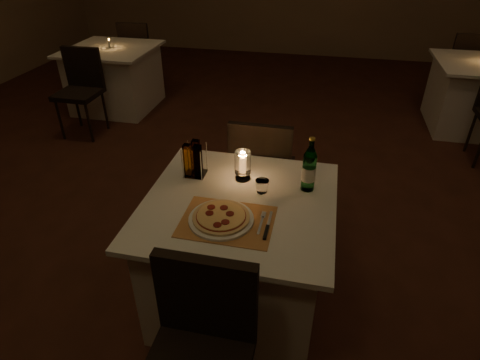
% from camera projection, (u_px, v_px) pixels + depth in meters
% --- Properties ---
extents(floor, '(8.00, 10.00, 0.02)m').
position_uv_depth(floor, '(224.00, 226.00, 3.10)').
color(floor, '#452016').
rests_on(floor, ground).
extents(main_table, '(1.00, 1.00, 0.74)m').
position_uv_depth(main_table, '(239.00, 253.00, 2.30)').
color(main_table, silver).
rests_on(main_table, ground).
extents(chair_near, '(0.42, 0.42, 0.90)m').
position_uv_depth(chair_near, '(201.00, 340.00, 1.61)').
color(chair_near, black).
rests_on(chair_near, ground).
extents(chair_far, '(0.42, 0.42, 0.90)m').
position_uv_depth(chair_far, '(261.00, 165.00, 2.79)').
color(chair_far, black).
rests_on(chair_far, ground).
extents(placemat, '(0.45, 0.34, 0.00)m').
position_uv_depth(placemat, '(227.00, 221.00, 1.95)').
color(placemat, '#BA7940').
rests_on(placemat, main_table).
extents(plate, '(0.32, 0.32, 0.01)m').
position_uv_depth(plate, '(221.00, 219.00, 1.96)').
color(plate, white).
rests_on(plate, placemat).
extents(pizza, '(0.28, 0.28, 0.02)m').
position_uv_depth(pizza, '(221.00, 216.00, 1.95)').
color(pizza, '#D8B77F').
rests_on(pizza, plate).
extents(fork, '(0.02, 0.18, 0.00)m').
position_uv_depth(fork, '(262.00, 221.00, 1.95)').
color(fork, silver).
rests_on(fork, placemat).
extents(knife, '(0.02, 0.22, 0.01)m').
position_uv_depth(knife, '(267.00, 229.00, 1.89)').
color(knife, black).
rests_on(knife, placemat).
extents(tumbler, '(0.07, 0.07, 0.07)m').
position_uv_depth(tumbler, '(262.00, 186.00, 2.15)').
color(tumbler, white).
rests_on(tumbler, main_table).
extents(water_bottle, '(0.07, 0.07, 0.31)m').
position_uv_depth(water_bottle, '(309.00, 169.00, 2.13)').
color(water_bottle, '#539B62').
rests_on(water_bottle, main_table).
extents(hurricane_candle, '(0.09, 0.09, 0.17)m').
position_uv_depth(hurricane_candle, '(243.00, 163.00, 2.23)').
color(hurricane_candle, white).
rests_on(hurricane_candle, main_table).
extents(cruet_caddy, '(0.12, 0.12, 0.21)m').
position_uv_depth(cruet_caddy, '(194.00, 161.00, 2.27)').
color(cruet_caddy, white).
rests_on(cruet_caddy, main_table).
extents(neighbor_table_left, '(1.00, 1.00, 0.74)m').
position_uv_depth(neighbor_table_left, '(115.00, 78.00, 4.93)').
color(neighbor_table_left, silver).
rests_on(neighbor_table_left, ground).
extents(neighbor_chair_la, '(0.42, 0.42, 0.90)m').
position_uv_depth(neighbor_chair_la, '(81.00, 83.00, 4.24)').
color(neighbor_chair_la, black).
rests_on(neighbor_chair_la, ground).
extents(neighbor_chair_lb, '(0.42, 0.42, 0.90)m').
position_uv_depth(neighbor_chair_lb, '(138.00, 49.00, 5.42)').
color(neighbor_chair_lb, black).
rests_on(neighbor_chair_lb, ground).
extents(neighbor_candle_left, '(0.03, 0.03, 0.11)m').
position_uv_depth(neighbor_candle_left, '(110.00, 43.00, 4.70)').
color(neighbor_candle_left, white).
rests_on(neighbor_candle_left, neighbor_table_left).
extents(neighbor_table_right, '(1.00, 1.00, 0.74)m').
position_uv_depth(neighbor_table_right, '(477.00, 96.00, 4.41)').
color(neighbor_table_right, silver).
rests_on(neighbor_table_right, ground).
extents(neighbor_chair_rb, '(0.42, 0.42, 0.90)m').
position_uv_depth(neighbor_chair_rb, '(465.00, 62.00, 4.90)').
color(neighbor_chair_rb, black).
rests_on(neighbor_chair_rb, ground).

